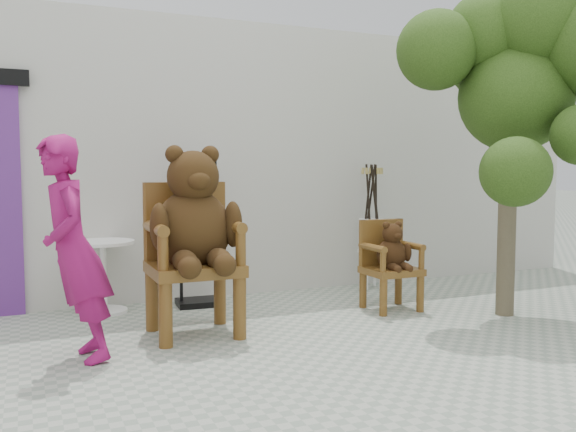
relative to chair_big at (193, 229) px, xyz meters
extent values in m
plane|color=gray|center=(1.09, -1.21, -0.90)|extent=(60.00, 60.00, 0.00)
cube|color=#B9B7AD|center=(1.09, 1.89, 0.60)|extent=(9.00, 1.00, 3.00)
cylinder|color=#513211|center=(-0.31, -0.29, -0.64)|extent=(0.11, 0.11, 0.51)
cylinder|color=#513211|center=(-0.31, 0.26, -0.64)|extent=(0.11, 0.11, 0.51)
cylinder|color=#513211|center=(0.31, -0.29, -0.64)|extent=(0.11, 0.11, 0.51)
cylinder|color=#513211|center=(0.31, 0.26, -0.64)|extent=(0.11, 0.11, 0.51)
cube|color=#513211|center=(0.00, -0.02, -0.34)|extent=(0.73, 0.67, 0.10)
cube|color=#513211|center=(0.00, 0.27, 0.05)|extent=(0.70, 0.10, 0.67)
cylinder|color=#513211|center=(-0.32, 0.27, 0.05)|extent=(0.10, 0.10, 0.67)
cylinder|color=#513211|center=(-0.32, -0.29, -0.13)|extent=(0.09, 0.09, 0.31)
cylinder|color=#513211|center=(-0.32, -0.02, 0.02)|extent=(0.10, 0.64, 0.10)
cylinder|color=#513211|center=(0.32, 0.27, 0.05)|extent=(0.10, 0.10, 0.67)
cylinder|color=#513211|center=(0.32, -0.29, -0.13)|extent=(0.09, 0.09, 0.31)
cylinder|color=#513211|center=(0.32, -0.02, 0.02)|extent=(0.10, 0.64, 0.10)
ellipsoid|color=black|center=(0.00, 0.02, -0.01)|extent=(0.65, 0.55, 0.68)
sphere|color=black|center=(0.00, -0.01, 0.44)|extent=(0.43, 0.43, 0.43)
ellipsoid|color=black|center=(0.00, -0.19, 0.40)|extent=(0.19, 0.16, 0.16)
sphere|color=black|center=(-0.15, 0.00, 0.62)|extent=(0.15, 0.15, 0.15)
sphere|color=black|center=(0.15, 0.00, 0.62)|extent=(0.15, 0.15, 0.15)
ellipsoid|color=black|center=(-0.31, -0.12, 0.04)|extent=(0.15, 0.22, 0.39)
ellipsoid|color=black|center=(-0.14, -0.27, -0.23)|extent=(0.19, 0.38, 0.19)
sphere|color=black|center=(-0.14, -0.42, -0.26)|extent=(0.18, 0.18, 0.18)
ellipsoid|color=black|center=(0.31, -0.12, 0.04)|extent=(0.15, 0.22, 0.39)
ellipsoid|color=black|center=(0.14, -0.27, -0.23)|extent=(0.19, 0.38, 0.19)
sphere|color=black|center=(0.14, -0.42, -0.26)|extent=(0.18, 0.18, 0.18)
cylinder|color=#513211|center=(1.82, -0.09, -0.72)|extent=(0.08, 0.08, 0.36)
cylinder|color=#513211|center=(1.82, 0.29, -0.72)|extent=(0.08, 0.08, 0.36)
cylinder|color=#513211|center=(2.24, -0.09, -0.72)|extent=(0.08, 0.08, 0.36)
cylinder|color=#513211|center=(2.24, 0.29, -0.72)|extent=(0.08, 0.08, 0.36)
cube|color=#513211|center=(2.03, 0.10, -0.51)|extent=(0.51, 0.46, 0.07)
cube|color=#513211|center=(2.03, 0.30, -0.24)|extent=(0.48, 0.07, 0.46)
cylinder|color=#513211|center=(1.81, 0.30, -0.24)|extent=(0.07, 0.07, 0.46)
cylinder|color=#513211|center=(1.81, -0.09, -0.37)|extent=(0.06, 0.06, 0.21)
cylinder|color=#513211|center=(1.81, 0.10, -0.27)|extent=(0.07, 0.44, 0.07)
cylinder|color=#513211|center=(2.25, 0.30, -0.24)|extent=(0.07, 0.07, 0.46)
cylinder|color=#513211|center=(2.25, -0.09, -0.37)|extent=(0.06, 0.06, 0.21)
cylinder|color=#513211|center=(2.25, 0.10, -0.27)|extent=(0.07, 0.44, 0.07)
ellipsoid|color=black|center=(2.03, 0.11, -0.35)|extent=(0.30, 0.26, 0.32)
sphere|color=black|center=(2.03, 0.09, -0.14)|extent=(0.20, 0.20, 0.20)
ellipsoid|color=black|center=(2.03, 0.01, -0.15)|extent=(0.09, 0.07, 0.07)
sphere|color=black|center=(1.96, 0.10, -0.05)|extent=(0.07, 0.07, 0.07)
sphere|color=black|center=(2.10, 0.10, -0.05)|extent=(0.07, 0.07, 0.07)
ellipsoid|color=black|center=(1.88, 0.04, -0.33)|extent=(0.07, 0.10, 0.18)
ellipsoid|color=black|center=(1.96, -0.03, -0.45)|extent=(0.09, 0.18, 0.09)
sphere|color=black|center=(1.96, -0.10, -0.46)|extent=(0.09, 0.09, 0.09)
ellipsoid|color=black|center=(2.17, 0.04, -0.33)|extent=(0.07, 0.10, 0.18)
ellipsoid|color=black|center=(2.09, -0.03, -0.45)|extent=(0.09, 0.18, 0.09)
sphere|color=black|center=(2.09, -0.10, -0.46)|extent=(0.09, 0.09, 0.09)
imported|color=#8D1155|center=(-0.98, -0.38, -0.08)|extent=(0.46, 0.64, 1.63)
cylinder|color=white|center=(-0.61, 1.11, -0.21)|extent=(0.60, 0.60, 0.03)
cylinder|color=white|center=(-0.61, 1.11, -0.55)|extent=(0.06, 0.06, 0.68)
cylinder|color=white|center=(-0.61, 1.11, -0.88)|extent=(0.44, 0.44, 0.03)
cube|color=black|center=(0.14, 1.06, -0.15)|extent=(0.03, 0.03, 1.50)
cube|color=black|center=(0.50, 1.04, -0.15)|extent=(0.03, 0.03, 1.50)
cube|color=black|center=(0.32, 1.05, 0.60)|extent=(0.40, 0.06, 0.03)
cube|color=black|center=(0.32, 1.05, -0.87)|extent=(0.47, 0.38, 0.06)
cube|color=#B37B95|center=(0.32, 1.04, 0.28)|extent=(0.36, 0.07, 0.52)
cylinder|color=black|center=(0.32, 1.05, 0.57)|extent=(0.01, 0.01, 0.08)
cylinder|color=white|center=(2.42, 1.14, -0.46)|extent=(0.32, 0.32, 0.03)
cylinder|color=white|center=(2.51, 1.23, -0.68)|extent=(0.03, 0.03, 0.44)
cylinder|color=white|center=(2.34, 1.23, -0.68)|extent=(0.03, 0.03, 0.44)
cylinder|color=white|center=(2.34, 1.06, -0.68)|extent=(0.03, 0.03, 0.44)
cylinder|color=white|center=(2.51, 1.06, -0.68)|extent=(0.03, 0.03, 0.44)
cylinder|color=black|center=(2.40, 1.18, 0.16)|extent=(0.17, 0.12, 0.79)
cylinder|color=#A08D49|center=(2.36, 1.24, 0.48)|extent=(0.05, 0.04, 0.08)
cylinder|color=black|center=(2.44, 1.19, 0.16)|extent=(0.12, 0.05, 0.80)
cylinder|color=#A08D49|center=(2.45, 1.23, 0.48)|extent=(0.04, 0.04, 0.08)
cylinder|color=black|center=(2.38, 1.13, 0.16)|extent=(0.04, 0.11, 0.80)
cylinder|color=#A08D49|center=(2.34, 1.13, 0.48)|extent=(0.04, 0.04, 0.07)
cylinder|color=black|center=(2.44, 1.09, 0.16)|extent=(0.15, 0.05, 0.79)
cylinder|color=#A08D49|center=(2.45, 1.05, 0.48)|extent=(0.05, 0.04, 0.08)
cylinder|color=black|center=(2.45, 1.10, 0.16)|extent=(0.18, 0.10, 0.79)
cylinder|color=#A08D49|center=(2.48, 1.04, 0.48)|extent=(0.05, 0.04, 0.08)
cylinder|color=black|center=(2.46, 1.11, 0.16)|extent=(0.12, 0.15, 0.79)
cylinder|color=#A08D49|center=(2.51, 1.08, 0.48)|extent=(0.04, 0.05, 0.08)
cylinder|color=#423927|center=(2.92, -0.51, 0.58)|extent=(0.17, 0.17, 2.96)
sphere|color=#1A320D|center=(2.76, -0.33, 1.79)|extent=(0.76, 0.76, 0.76)
sphere|color=#1A320D|center=(2.30, -0.20, 1.61)|extent=(0.75, 0.75, 0.75)
sphere|color=#1A320D|center=(3.05, -0.44, 1.20)|extent=(1.07, 1.07, 1.07)
sphere|color=#1A320D|center=(3.32, -0.51, 2.09)|extent=(1.05, 1.05, 1.05)
sphere|color=#1A320D|center=(3.09, -0.67, 1.88)|extent=(0.93, 0.93, 0.93)
sphere|color=#1A320D|center=(3.01, -0.20, 1.63)|extent=(0.95, 0.95, 0.95)
sphere|color=#1A320D|center=(2.49, -1.04, 0.48)|extent=(0.59, 0.59, 0.59)
camera|label=1|loc=(-1.29, -4.97, 0.50)|focal=38.00mm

